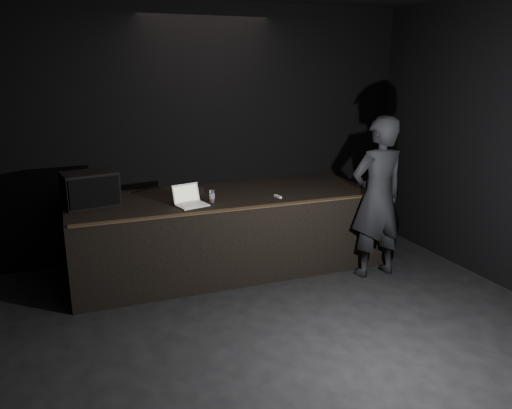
{
  "coord_description": "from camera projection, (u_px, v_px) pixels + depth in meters",
  "views": [
    {
      "loc": [
        -1.9,
        -3.36,
        2.62
      ],
      "look_at": [
        0.28,
        2.3,
        0.95
      ],
      "focal_mm": 35.0,
      "sensor_mm": 36.0,
      "label": 1
    }
  ],
  "objects": [
    {
      "name": "person",
      "position": [
        378.0,
        198.0,
        6.3
      ],
      "size": [
        0.77,
        0.52,
        2.07
      ],
      "primitive_type": "imported",
      "rotation": [
        0.0,
        0.0,
        3.18
      ],
      "color": "black",
      "rests_on": "ground"
    },
    {
      "name": "room_walls",
      "position": [
        330.0,
        148.0,
        3.84
      ],
      "size": [
        6.1,
        7.1,
        3.52
      ],
      "color": "black",
      "rests_on": "ground"
    },
    {
      "name": "cable",
      "position": [
        128.0,
        193.0,
        6.62
      ],
      "size": [
        0.86,
        0.5,
        0.02
      ],
      "primitive_type": "cylinder",
      "rotation": [
        0.0,
        1.57,
        0.52
      ],
      "color": "black",
      "rests_on": "stage_riser"
    },
    {
      "name": "laptop",
      "position": [
        190.0,
        200.0,
        6.08
      ],
      "size": [
        0.42,
        0.4,
        0.24
      ],
      "rotation": [
        0.0,
        0.0,
        0.27
      ],
      "color": "white",
      "rests_on": "stage_riser"
    },
    {
      "name": "ground",
      "position": [
        321.0,
        377.0,
        4.38
      ],
      "size": [
        7.0,
        7.0,
        0.0
      ],
      "primitive_type": "plane",
      "color": "black",
      "rests_on": "ground"
    },
    {
      "name": "riser_lip",
      "position": [
        243.0,
        208.0,
        5.93
      ],
      "size": [
        3.92,
        0.1,
        0.01
      ],
      "primitive_type": "cube",
      "color": "brown",
      "rests_on": "stage_riser"
    },
    {
      "name": "plastic_cup",
      "position": [
        201.0,
        191.0,
        6.57
      ],
      "size": [
        0.08,
        0.08,
        0.1
      ],
      "primitive_type": "cylinder",
      "color": "white",
      "rests_on": "stage_riser"
    },
    {
      "name": "stage_monitor",
      "position": [
        90.0,
        189.0,
        6.02
      ],
      "size": [
        0.69,
        0.56,
        0.41
      ],
      "rotation": [
        0.0,
        0.0,
        0.19
      ],
      "color": "black",
      "rests_on": "stage_riser"
    },
    {
      "name": "wii_remote",
      "position": [
        278.0,
        196.0,
        6.45
      ],
      "size": [
        0.06,
        0.14,
        0.03
      ],
      "primitive_type": "cube",
      "rotation": [
        0.0,
        0.0,
        0.17
      ],
      "color": "white",
      "rests_on": "stage_riser"
    },
    {
      "name": "stage_riser",
      "position": [
        225.0,
        231.0,
        6.7
      ],
      "size": [
        4.0,
        1.5,
        1.0
      ],
      "primitive_type": "cube",
      "color": "black",
      "rests_on": "ground"
    },
    {
      "name": "beer_can",
      "position": [
        212.0,
        196.0,
        6.21
      ],
      "size": [
        0.07,
        0.07,
        0.16
      ],
      "color": "silver",
      "rests_on": "stage_riser"
    }
  ]
}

